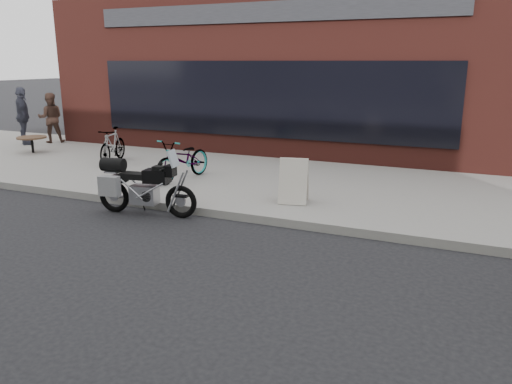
{
  "coord_description": "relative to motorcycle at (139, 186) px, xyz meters",
  "views": [
    {
      "loc": [
        3.23,
        -3.43,
        2.69
      ],
      "look_at": [
        0.45,
        2.98,
        0.85
      ],
      "focal_mm": 35.0,
      "sensor_mm": 36.0,
      "label": 1
    }
  ],
  "objects": [
    {
      "name": "motorcycle",
      "position": [
        0.0,
        0.0,
        0.0
      ],
      "size": [
        1.91,
        0.78,
        1.21
      ],
      "rotation": [
        0.0,
        0.0,
        0.13
      ],
      "color": "black",
      "rests_on": "ground"
    },
    {
      "name": "near_sidewalk",
      "position": [
        2.12,
        3.34,
        -0.45
      ],
      "size": [
        44.0,
        6.0,
        0.15
      ],
      "primitive_type": "cube",
      "color": "gray",
      "rests_on": "ground"
    },
    {
      "name": "bicycle_rear",
      "position": [
        -3.04,
        3.03,
        0.08
      ],
      "size": [
        0.8,
        1.56,
        0.9
      ],
      "primitive_type": "imported",
      "rotation": [
        0.0,
        0.0,
        0.27
      ],
      "color": "gray",
      "rests_on": "near_sidewalk"
    },
    {
      "name": "cafe_patron_left",
      "position": [
        -7.01,
        4.94,
        0.41
      ],
      "size": [
        0.97,
        0.96,
        1.58
      ],
      "primitive_type": "imported",
      "rotation": [
        0.0,
        0.0,
        3.88
      ],
      "color": "#4A3227",
      "rests_on": "near_sidewalk"
    },
    {
      "name": "storefront",
      "position": [
        0.12,
        10.32,
        1.73
      ],
      "size": [
        14.0,
        10.07,
        4.5
      ],
      "color": "maroon",
      "rests_on": "ground"
    },
    {
      "name": "ground",
      "position": [
        2.12,
        -3.66,
        -0.52
      ],
      "size": [
        120.0,
        120.0,
        0.0
      ],
      "primitive_type": "plane",
      "color": "black",
      "rests_on": "ground"
    },
    {
      "name": "cafe_patron_right",
      "position": [
        -7.48,
        4.29,
        0.52
      ],
      "size": [
        1.09,
        0.97,
        1.78
      ],
      "primitive_type": "imported",
      "rotation": [
        0.0,
        0.0,
        2.5
      ],
      "color": "#383A48",
      "rests_on": "near_sidewalk"
    },
    {
      "name": "cafe_table",
      "position": [
        -6.12,
        3.29,
        0.05
      ],
      "size": [
        0.8,
        0.8,
        0.46
      ],
      "color": "black",
      "rests_on": "near_sidewalk"
    },
    {
      "name": "sandwich_sign",
      "position": [
        2.44,
        1.37,
        0.04
      ],
      "size": [
        0.61,
        0.57,
        0.83
      ],
      "rotation": [
        0.0,
        0.0,
        0.2
      ],
      "color": "beige",
      "rests_on": "near_sidewalk"
    },
    {
      "name": "bicycle_front",
      "position": [
        -0.38,
        2.11,
        0.09
      ],
      "size": [
        0.82,
        1.81,
        0.92
      ],
      "primitive_type": "imported",
      "rotation": [
        0.0,
        0.0,
        -0.13
      ],
      "color": "gray",
      "rests_on": "near_sidewalk"
    }
  ]
}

